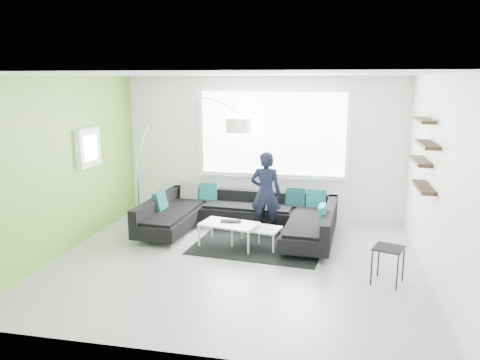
# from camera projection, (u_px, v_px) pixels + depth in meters

# --- Properties ---
(ground) EXTENTS (5.50, 5.50, 0.00)m
(ground) POSITION_uv_depth(u_px,v_px,m) (236.00, 262.00, 7.13)
(ground) COLOR gray
(ground) RESTS_ON ground
(room_shell) EXTENTS (5.54, 5.04, 2.82)m
(room_shell) POSITION_uv_depth(u_px,v_px,m) (242.00, 142.00, 6.94)
(room_shell) COLOR white
(room_shell) RESTS_ON ground
(sectional_sofa) EXTENTS (3.40, 2.21, 0.71)m
(sectional_sofa) POSITION_uv_depth(u_px,v_px,m) (240.00, 218.00, 8.29)
(sectional_sofa) COLOR black
(sectional_sofa) RESTS_ON ground
(rug) EXTENTS (2.25, 1.74, 0.01)m
(rug) POSITION_uv_depth(u_px,v_px,m) (259.00, 245.00, 7.84)
(rug) COLOR black
(rug) RESTS_ON ground
(coffee_table) EXTENTS (1.31, 0.92, 0.39)m
(coffee_table) POSITION_uv_depth(u_px,v_px,m) (243.00, 235.00, 7.78)
(coffee_table) COLOR white
(coffee_table) RESTS_ON ground
(arc_lamp) EXTENTS (2.36, 1.19, 2.41)m
(arc_lamp) POSITION_uv_depth(u_px,v_px,m) (136.00, 161.00, 8.88)
(arc_lamp) COLOR silver
(arc_lamp) RESTS_ON ground
(side_table) EXTENTS (0.48, 0.48, 0.52)m
(side_table) POSITION_uv_depth(u_px,v_px,m) (388.00, 265.00, 6.33)
(side_table) COLOR black
(side_table) RESTS_ON ground
(person) EXTENTS (0.57, 0.39, 1.50)m
(person) POSITION_uv_depth(u_px,v_px,m) (266.00, 193.00, 8.30)
(person) COLOR black
(person) RESTS_ON ground
(laptop) EXTENTS (0.39, 0.28, 0.03)m
(laptop) POSITION_uv_depth(u_px,v_px,m) (230.00, 222.00, 7.76)
(laptop) COLOR black
(laptop) RESTS_ON coffee_table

